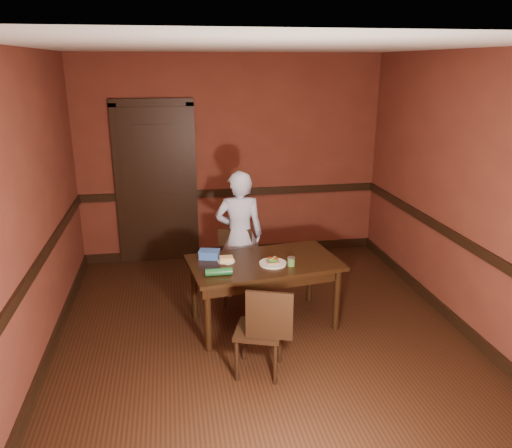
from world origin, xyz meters
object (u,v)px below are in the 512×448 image
object	(u,v)px
dining_table	(264,292)
person	(239,235)
chair_far	(241,268)
food_tub	(209,254)
cheese_saucer	(226,260)
sauce_jar	(291,261)
sandwich_plate	(273,262)
chair_near	(259,329)

from	to	relation	value
dining_table	person	xyz separation A→B (m)	(-0.15, 0.70, 0.39)
dining_table	person	world-z (taller)	person
person	chair_far	bearing A→B (deg)	91.87
dining_table	food_tub	bearing A→B (deg)	154.74
person	cheese_saucer	xyz separation A→B (m)	(-0.22, -0.65, -0.02)
chair_far	sauce_jar	bearing A→B (deg)	-45.11
dining_table	person	distance (m)	0.81
dining_table	sandwich_plate	size ratio (longest dim) A/B	5.49
cheese_saucer	food_tub	bearing A→B (deg)	142.43
dining_table	sandwich_plate	bearing A→B (deg)	-61.38
dining_table	chair_far	xyz separation A→B (m)	(-0.16, 0.51, 0.06)
sandwich_plate	chair_far	bearing A→B (deg)	110.59
chair_near	sandwich_plate	size ratio (longest dim) A/B	3.10
chair_near	sauce_jar	size ratio (longest dim) A/B	9.47
chair_near	cheese_saucer	size ratio (longest dim) A/B	4.76
food_tub	sauce_jar	bearing A→B (deg)	-7.75
chair_far	sandwich_plate	xyz separation A→B (m)	(0.23, -0.61, 0.30)
dining_table	chair_near	bearing A→B (deg)	-111.39
dining_table	chair_far	bearing A→B (deg)	99.49
food_tub	person	bearing A→B (deg)	69.86
sandwich_plate	food_tub	bearing A→B (deg)	156.43
chair_far	food_tub	distance (m)	0.60
sandwich_plate	sauce_jar	xyz separation A→B (m)	(0.17, -0.07, 0.03)
cheese_saucer	chair_near	bearing A→B (deg)	-78.80
sandwich_plate	person	bearing A→B (deg)	105.37
sauce_jar	cheese_saucer	distance (m)	0.65
chair_far	food_tub	world-z (taller)	chair_far
cheese_saucer	sauce_jar	bearing A→B (deg)	-18.99
sandwich_plate	sauce_jar	distance (m)	0.18
dining_table	sauce_jar	world-z (taller)	sauce_jar
cheese_saucer	food_tub	world-z (taller)	food_tub
chair_far	food_tub	bearing A→B (deg)	-122.44
cheese_saucer	food_tub	size ratio (longest dim) A/B	0.75
person	food_tub	size ratio (longest dim) A/B	6.29
cheese_saucer	chair_far	bearing A→B (deg)	65.33
chair_near	sandwich_plate	xyz separation A→B (m)	(0.27, 0.73, 0.29)
person	sandwich_plate	distance (m)	0.82
person	food_tub	xyz separation A→B (m)	(-0.38, -0.53, 0.00)
chair_far	chair_near	bearing A→B (deg)	-77.23
person	cheese_saucer	size ratio (longest dim) A/B	8.41
cheese_saucer	sandwich_plate	bearing A→B (deg)	-17.66
chair_far	sandwich_plate	world-z (taller)	chair_far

